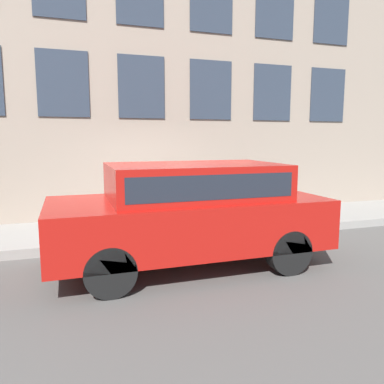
{
  "coord_description": "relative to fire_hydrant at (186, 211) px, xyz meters",
  "views": [
    {
      "loc": [
        -6.86,
        1.76,
        2.07
      ],
      "look_at": [
        0.78,
        -0.79,
        0.92
      ],
      "focal_mm": 35.0,
      "sensor_mm": 36.0,
      "label": 1
    }
  ],
  "objects": [
    {
      "name": "ground_plane",
      "position": [
        -0.57,
        0.59,
        -0.56
      ],
      "size": [
        80.0,
        80.0,
        0.0
      ],
      "primitive_type": "plane",
      "color": "#514F4C"
    },
    {
      "name": "fire_hydrant",
      "position": [
        0.0,
        0.0,
        0.0
      ],
      "size": [
        0.35,
        0.46,
        0.75
      ],
      "color": "red",
      "rests_on": "sidewalk"
    },
    {
      "name": "building_facade",
      "position": [
        1.79,
        0.59,
        4.27
      ],
      "size": [
        0.33,
        40.0,
        9.64
      ],
      "color": "gray",
      "rests_on": "ground_plane"
    },
    {
      "name": "sidewalk",
      "position": [
        0.53,
        0.59,
        -0.47
      ],
      "size": [
        2.21,
        60.0,
        0.18
      ],
      "color": "gray",
      "rests_on": "ground_plane"
    },
    {
      "name": "person",
      "position": [
        0.42,
        -0.4,
        0.31
      ],
      "size": [
        0.28,
        0.18,
        1.15
      ],
      "rotation": [
        0.0,
        0.0,
        -0.29
      ],
      "color": "navy",
      "rests_on": "sidewalk"
    },
    {
      "name": "parked_truck_red_near",
      "position": [
        -1.78,
        0.49,
        0.41
      ],
      "size": [
        1.92,
        4.36,
        1.68
      ],
      "color": "black",
      "rests_on": "ground_plane"
    }
  ]
}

